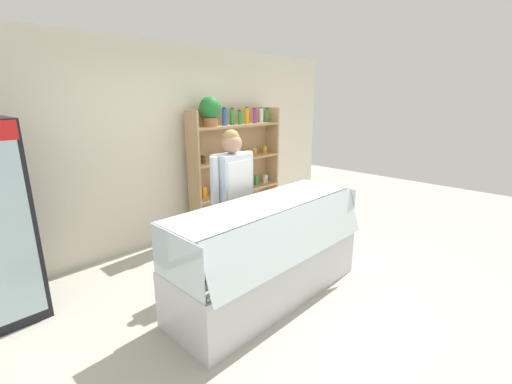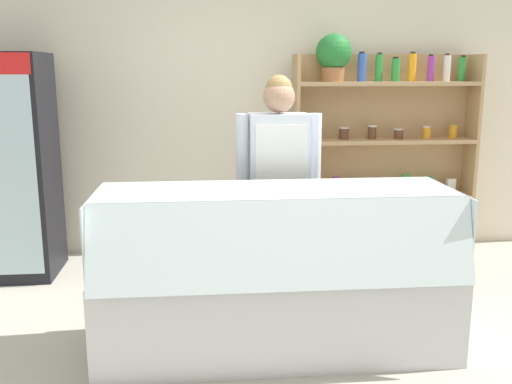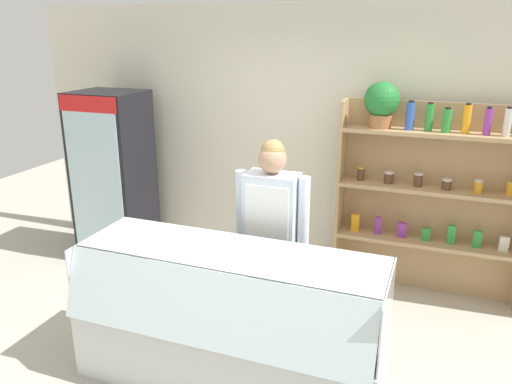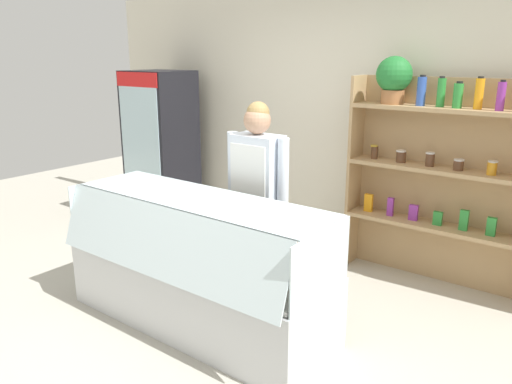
# 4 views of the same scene
# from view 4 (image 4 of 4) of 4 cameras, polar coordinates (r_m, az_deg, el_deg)

# --- Properties ---
(ground_plane) EXTENTS (12.00, 12.00, 0.00)m
(ground_plane) POSITION_cam_4_polar(r_m,az_deg,el_deg) (3.95, -3.52, -15.40)
(ground_plane) COLOR #B7B2A3
(back_wall) EXTENTS (6.80, 0.10, 2.70)m
(back_wall) POSITION_cam_4_polar(r_m,az_deg,el_deg) (5.16, 11.38, 7.70)
(back_wall) COLOR silver
(back_wall) RESTS_ON ground
(drinks_fridge) EXTENTS (0.72, 0.63, 1.84)m
(drinks_fridge) POSITION_cam_4_polar(r_m,az_deg,el_deg) (6.14, -10.80, 4.88)
(drinks_fridge) COLOR black
(drinks_fridge) RESTS_ON ground
(shelving_unit) EXTENTS (1.68, 0.31, 2.01)m
(shelving_unit) POSITION_cam_4_polar(r_m,az_deg,el_deg) (4.61, 19.83, 3.72)
(shelving_unit) COLOR tan
(shelving_unit) RESTS_ON ground
(deli_display_case) EXTENTS (2.15, 0.81, 1.01)m
(deli_display_case) POSITION_cam_4_polar(r_m,az_deg,el_deg) (3.92, -6.72, -10.59)
(deli_display_case) COLOR silver
(deli_display_case) RESTS_ON ground
(shop_clerk) EXTENTS (0.60, 0.25, 1.67)m
(shop_clerk) POSITION_cam_4_polar(r_m,az_deg,el_deg) (4.06, 0.09, 0.69)
(shop_clerk) COLOR #2D2D38
(shop_clerk) RESTS_ON ground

